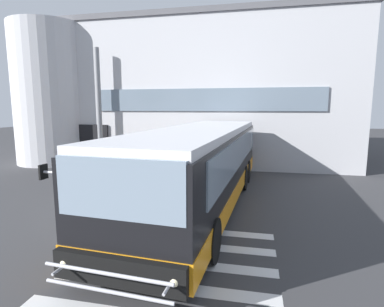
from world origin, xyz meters
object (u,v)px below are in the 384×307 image
at_px(passenger_near_column, 107,154).
at_px(safety_bollard_yellow, 241,172).
at_px(entry_support_column, 99,109).
at_px(passenger_at_curb_edge, 134,153).
at_px(bus_main_foreground, 201,167).
at_px(passenger_by_doorway, 127,153).

height_order(passenger_near_column, safety_bollard_yellow, passenger_near_column).
height_order(entry_support_column, safety_bollard_yellow, entry_support_column).
relative_size(entry_support_column, passenger_at_curb_edge, 3.96).
distance_m(bus_main_foreground, passenger_by_doorway, 7.35).
xyz_separation_m(passenger_near_column, passenger_at_curb_edge, (1.45, 0.25, 0.03)).
relative_size(entry_support_column, passenger_by_doorway, 3.96).
bearing_deg(passenger_near_column, bus_main_foreground, -38.34).
relative_size(bus_main_foreground, passenger_near_column, 7.06).
bearing_deg(bus_main_foreground, entry_support_column, 140.73).
distance_m(bus_main_foreground, passenger_near_column, 7.65).
bearing_deg(passenger_at_curb_edge, safety_bollard_yellow, -12.08).
xyz_separation_m(bus_main_foreground, passenger_at_curb_edge, (-4.55, 4.99, -0.37)).
xyz_separation_m(passenger_near_column, passenger_by_doorway, (0.92, 0.56, 0.00)).
bearing_deg(passenger_near_column, entry_support_column, 134.46).
xyz_separation_m(entry_support_column, passenger_by_doorway, (1.72, -0.25, -2.38)).
relative_size(bus_main_foreground, passenger_at_curb_edge, 7.06).
xyz_separation_m(passenger_by_doorway, safety_bollard_yellow, (6.28, -1.55, -0.48)).
bearing_deg(safety_bollard_yellow, passenger_near_column, 172.21).
relative_size(passenger_near_column, safety_bollard_yellow, 1.86).
distance_m(passenger_near_column, safety_bollard_yellow, 7.28).
bearing_deg(bus_main_foreground, safety_bollard_yellow, 72.15).
bearing_deg(passenger_at_curb_edge, bus_main_foreground, -47.65).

